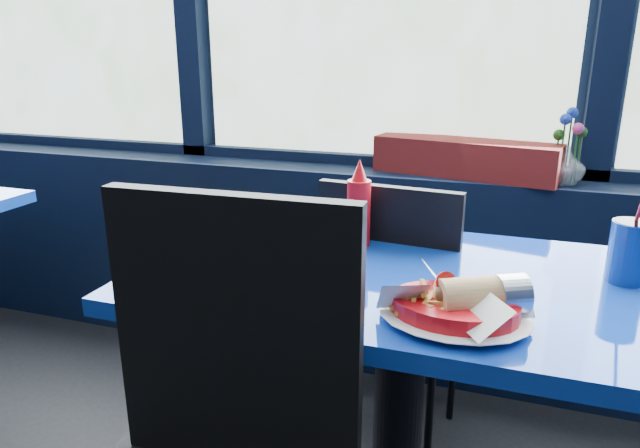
% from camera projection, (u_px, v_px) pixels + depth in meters
% --- Properties ---
extents(window_sill, '(5.00, 0.26, 0.80)m').
position_uv_depth(window_sill, '(367.00, 267.00, 2.28)').
color(window_sill, black).
rests_on(window_sill, ground).
extents(near_table, '(1.20, 0.70, 0.75)m').
position_uv_depth(near_table, '(401.00, 344.00, 1.35)').
color(near_table, black).
rests_on(near_table, ground).
extents(chair_near_back, '(0.44, 0.44, 0.90)m').
position_uv_depth(chair_near_back, '(389.00, 303.00, 1.69)').
color(chair_near_back, black).
rests_on(chair_near_back, ground).
extents(planter_box, '(0.66, 0.28, 0.13)m').
position_uv_depth(planter_box, '(465.00, 158.00, 2.03)').
color(planter_box, maroon).
rests_on(planter_box, window_sill).
extents(flower_vase, '(0.16, 0.16, 0.25)m').
position_uv_depth(flower_vase, '(567.00, 161.00, 1.90)').
color(flower_vase, silver).
rests_on(flower_vase, window_sill).
extents(food_basket, '(0.26, 0.25, 0.09)m').
position_uv_depth(food_basket, '(458.00, 305.00, 1.05)').
color(food_basket, red).
rests_on(food_basket, near_table).
extents(ketchup_bottle, '(0.06, 0.06, 0.23)m').
position_uv_depth(ketchup_bottle, '(359.00, 208.00, 1.45)').
color(ketchup_bottle, red).
rests_on(ketchup_bottle, near_table).
extents(soda_cup, '(0.08, 0.08, 0.29)m').
position_uv_depth(soda_cup, '(629.00, 250.00, 1.23)').
color(soda_cup, navy).
rests_on(soda_cup, near_table).
extents(napkin, '(0.19, 0.19, 0.00)m').
position_uv_depth(napkin, '(172.00, 267.00, 1.32)').
color(napkin, white).
rests_on(napkin, near_table).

